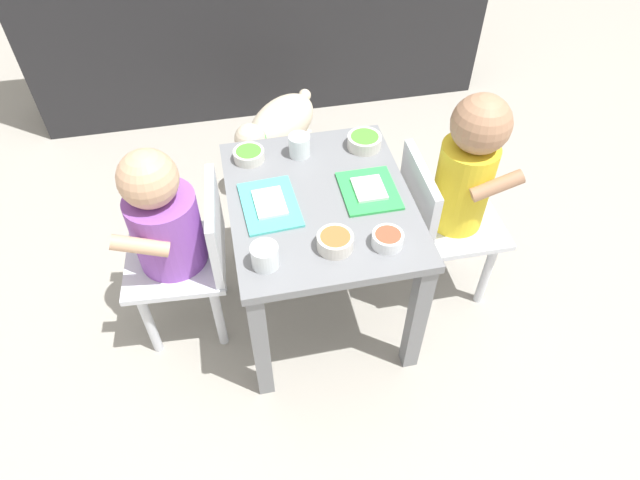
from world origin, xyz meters
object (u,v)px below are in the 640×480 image
(seated_child_left, at_px, (169,226))
(cereal_bowl_left_side, at_px, (334,242))
(seated_child_right, at_px, (461,179))
(food_tray_left, at_px, (270,204))
(food_tray_right, at_px, (369,190))
(water_cup_right, at_px, (299,147))
(veggie_bowl_near, at_px, (249,155))
(water_cup_left, at_px, (265,257))
(dog, at_px, (278,126))
(cereal_bowl_right_side, at_px, (364,141))
(dining_table, at_px, (320,221))
(veggie_bowl_far, at_px, (388,239))

(seated_child_left, relative_size, cereal_bowl_left_side, 7.34)
(seated_child_right, height_order, food_tray_left, seated_child_right)
(food_tray_right, xyz_separation_m, water_cup_right, (-0.16, 0.20, 0.02))
(cereal_bowl_left_side, relative_size, veggie_bowl_near, 1.01)
(cereal_bowl_left_side, bearing_deg, food_tray_right, 52.54)
(seated_child_left, distance_m, veggie_bowl_near, 0.31)
(seated_child_left, height_order, water_cup_right, seated_child_left)
(seated_child_right, distance_m, cereal_bowl_left_side, 0.45)
(water_cup_left, relative_size, veggie_bowl_near, 0.75)
(seated_child_right, bearing_deg, veggie_bowl_near, 160.65)
(food_tray_left, bearing_deg, water_cup_left, -101.03)
(dog, bearing_deg, water_cup_right, -90.27)
(veggie_bowl_near, bearing_deg, cereal_bowl_right_side, -1.78)
(water_cup_left, bearing_deg, dog, 80.09)
(dog, distance_m, water_cup_right, 0.58)
(food_tray_left, bearing_deg, cereal_bowl_left_side, -53.99)
(dining_table, relative_size, food_tray_left, 2.83)
(food_tray_right, bearing_deg, food_tray_left, 180.00)
(veggie_bowl_near, bearing_deg, cereal_bowl_left_side, -67.32)
(water_cup_right, xyz_separation_m, cereal_bowl_right_side, (0.19, -0.00, -0.01))
(cereal_bowl_right_side, bearing_deg, seated_child_right, -39.34)
(food_tray_left, relative_size, cereal_bowl_right_side, 2.09)
(seated_child_right, height_order, dog, seated_child_right)
(seated_child_left, bearing_deg, food_tray_right, -2.17)
(water_cup_right, xyz_separation_m, veggie_bowl_near, (-0.15, 0.01, -0.01))
(dog, height_order, veggie_bowl_far, veggie_bowl_far)
(dog, bearing_deg, seated_child_left, -119.70)
(food_tray_left, bearing_deg, veggie_bowl_near, 98.23)
(cereal_bowl_right_side, xyz_separation_m, cereal_bowl_left_side, (-0.18, -0.38, 0.00))
(dining_table, relative_size, dog, 1.54)
(veggie_bowl_near, height_order, veggie_bowl_far, veggie_bowl_far)
(veggie_bowl_far, bearing_deg, dining_table, 123.05)
(dog, distance_m, food_tray_left, 0.76)
(food_tray_right, bearing_deg, cereal_bowl_left_side, -127.46)
(seated_child_right, bearing_deg, cereal_bowl_right_side, 140.66)
(water_cup_left, distance_m, cereal_bowl_left_side, 0.17)
(water_cup_right, relative_size, cereal_bowl_right_side, 0.65)
(water_cup_left, distance_m, veggie_bowl_near, 0.41)
(water_cup_right, bearing_deg, food_tray_right, -51.87)
(food_tray_right, bearing_deg, cereal_bowl_right_side, 78.69)
(water_cup_left, distance_m, veggie_bowl_far, 0.30)
(dining_table, bearing_deg, food_tray_right, 0.65)
(water_cup_right, relative_size, veggie_bowl_far, 0.83)
(food_tray_left, bearing_deg, veggie_bowl_far, -36.96)
(seated_child_right, xyz_separation_m, cereal_bowl_right_side, (-0.23, 0.19, 0.03))
(water_cup_right, bearing_deg, dog, 89.73)
(food_tray_right, relative_size, veggie_bowl_far, 2.27)
(seated_child_left, distance_m, veggie_bowl_far, 0.58)
(food_tray_left, xyz_separation_m, cereal_bowl_right_side, (0.31, 0.20, 0.01))
(water_cup_right, bearing_deg, seated_child_left, -155.50)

